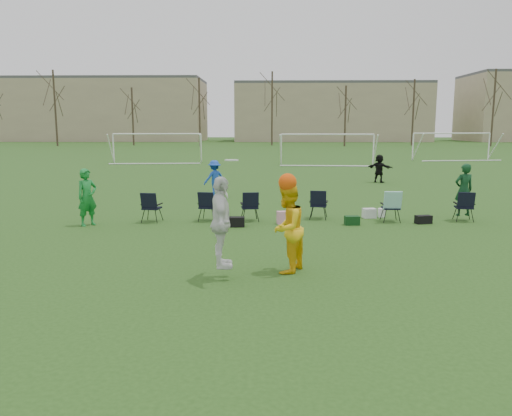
{
  "coord_description": "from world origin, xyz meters",
  "views": [
    {
      "loc": [
        -0.79,
        -8.01,
        3.06
      ],
      "look_at": [
        -1.03,
        2.97,
        1.25
      ],
      "focal_mm": 35.0,
      "sensor_mm": 36.0,
      "label": 1
    }
  ],
  "objects_px": {
    "fielder_blue": "(215,178)",
    "goal_left": "(157,140)",
    "fielder_green_near": "(87,197)",
    "fielder_black": "(379,168)",
    "goal_mid": "(327,140)",
    "goal_right": "(452,139)",
    "center_contest": "(261,225)"
  },
  "relations": [
    {
      "from": "fielder_blue",
      "to": "goal_left",
      "type": "height_order",
      "value": "goal_left"
    },
    {
      "from": "fielder_green_near",
      "to": "fielder_black",
      "type": "xyz_separation_m",
      "value": [
        11.69,
        12.23,
        -0.12
      ]
    },
    {
      "from": "goal_mid",
      "to": "fielder_blue",
      "type": "bearing_deg",
      "value": -107.47
    },
    {
      "from": "fielder_green_near",
      "to": "goal_left",
      "type": "height_order",
      "value": "goal_left"
    },
    {
      "from": "fielder_green_near",
      "to": "goal_right",
      "type": "height_order",
      "value": "goal_right"
    },
    {
      "from": "fielder_green_near",
      "to": "center_contest",
      "type": "distance_m",
      "value": 7.44
    },
    {
      "from": "goal_mid",
      "to": "goal_right",
      "type": "xyz_separation_m",
      "value": [
        12.0,
        6.0,
        0.0
      ]
    },
    {
      "from": "goal_left",
      "to": "goal_mid",
      "type": "xyz_separation_m",
      "value": [
        14.0,
        -2.0,
        0.0
      ]
    },
    {
      "from": "goal_mid",
      "to": "goal_right",
      "type": "distance_m",
      "value": 13.42
    },
    {
      "from": "fielder_black",
      "to": "goal_mid",
      "type": "xyz_separation_m",
      "value": [
        -1.36,
        12.66,
        1.16
      ]
    },
    {
      "from": "fielder_blue",
      "to": "goal_right",
      "type": "height_order",
      "value": "goal_right"
    },
    {
      "from": "goal_left",
      "to": "goal_right",
      "type": "bearing_deg",
      "value": 3.75
    },
    {
      "from": "fielder_black",
      "to": "goal_right",
      "type": "xyz_separation_m",
      "value": [
        10.64,
        18.66,
        1.16
      ]
    },
    {
      "from": "goal_mid",
      "to": "fielder_black",
      "type": "bearing_deg",
      "value": -79.87
    },
    {
      "from": "fielder_green_near",
      "to": "center_contest",
      "type": "xyz_separation_m",
      "value": [
        5.42,
        -5.09,
        0.17
      ]
    },
    {
      "from": "center_contest",
      "to": "goal_left",
      "type": "bearing_deg",
      "value": 105.87
    },
    {
      "from": "goal_left",
      "to": "center_contest",
      "type": "bearing_deg",
      "value": -79.13
    },
    {
      "from": "center_contest",
      "to": "goal_right",
      "type": "xyz_separation_m",
      "value": [
        16.91,
        35.98,
        0.87
      ]
    },
    {
      "from": "fielder_green_near",
      "to": "goal_right",
      "type": "distance_m",
      "value": 38.13
    },
    {
      "from": "goal_right",
      "to": "fielder_black",
      "type": "bearing_deg",
      "value": -127.69
    },
    {
      "from": "center_contest",
      "to": "goal_left",
      "type": "relative_size",
      "value": 0.33
    },
    {
      "from": "center_contest",
      "to": "goal_right",
      "type": "relative_size",
      "value": 0.33
    },
    {
      "from": "fielder_black",
      "to": "goal_left",
      "type": "relative_size",
      "value": 0.21
    },
    {
      "from": "center_contest",
      "to": "goal_right",
      "type": "height_order",
      "value": "goal_right"
    },
    {
      "from": "fielder_black",
      "to": "goal_right",
      "type": "bearing_deg",
      "value": -83.79
    },
    {
      "from": "goal_left",
      "to": "goal_mid",
      "type": "relative_size",
      "value": 1.0
    },
    {
      "from": "fielder_green_near",
      "to": "goal_mid",
      "type": "relative_size",
      "value": 0.24
    },
    {
      "from": "fielder_green_near",
      "to": "fielder_blue",
      "type": "height_order",
      "value": "fielder_green_near"
    },
    {
      "from": "fielder_blue",
      "to": "center_contest",
      "type": "xyz_separation_m",
      "value": [
        2.19,
        -11.92,
        0.27
      ]
    },
    {
      "from": "fielder_black",
      "to": "center_contest",
      "type": "relative_size",
      "value": 0.63
    },
    {
      "from": "fielder_green_near",
      "to": "fielder_blue",
      "type": "distance_m",
      "value": 7.56
    },
    {
      "from": "fielder_blue",
      "to": "goal_left",
      "type": "relative_size",
      "value": 0.21
    }
  ]
}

